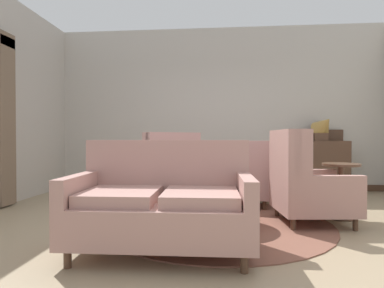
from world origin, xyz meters
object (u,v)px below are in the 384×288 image
at_px(armchair_beside_settee, 165,177).
at_px(side_table, 341,186).
at_px(gramophone, 324,127).
at_px(coffee_table, 216,191).
at_px(sideboard, 319,164).
at_px(settee, 162,205).
at_px(porcelain_vase, 220,169).
at_px(armchair_near_sideboard, 305,185).
at_px(armchair_foreground_right, 246,177).

height_order(armchair_beside_settee, side_table, armchair_beside_settee).
bearing_deg(gramophone, coffee_table, -129.72).
xyz_separation_m(coffee_table, sideboard, (1.85, 2.38, 0.15)).
height_order(armchair_beside_settee, gramophone, gramophone).
relative_size(coffee_table, gramophone, 1.55).
bearing_deg(coffee_table, sideboard, 52.11).
xyz_separation_m(settee, gramophone, (2.36, 3.19, 0.80)).
bearing_deg(porcelain_vase, coffee_table, -153.26).
relative_size(armchair_beside_settee, side_table, 1.67).
relative_size(settee, armchair_near_sideboard, 1.42).
distance_m(coffee_table, settee, 1.01).
relative_size(settee, gramophone, 2.81).
bearing_deg(armchair_foreground_right, porcelain_vase, 84.60).
xyz_separation_m(settee, armchair_beside_settee, (-0.28, 1.72, 0.03)).
xyz_separation_m(side_table, gramophone, (0.37, 1.85, 0.80)).
bearing_deg(side_table, armchair_foreground_right, 147.90).
height_order(armchair_near_sideboard, gramophone, gramophone).
distance_m(coffee_table, gramophone, 3.09).
relative_size(porcelain_vase, side_table, 0.54).
xyz_separation_m(coffee_table, side_table, (1.53, 0.44, 0.02)).
relative_size(armchair_foreground_right, side_table, 1.44).
xyz_separation_m(coffee_table, armchair_beside_settee, (-0.73, 0.82, 0.06)).
distance_m(coffee_table, armchair_near_sideboard, 1.05).
height_order(coffee_table, armchair_foreground_right, armchair_foreground_right).
distance_m(coffee_table, porcelain_vase, 0.26).
height_order(armchair_foreground_right, sideboard, sideboard).
distance_m(porcelain_vase, armchair_near_sideboard, 1.02).
bearing_deg(armchair_near_sideboard, settee, 120.63).
relative_size(armchair_near_sideboard, side_table, 1.60).
xyz_separation_m(sideboard, gramophone, (0.05, -0.09, 0.68)).
relative_size(coffee_table, side_table, 1.25).
xyz_separation_m(porcelain_vase, side_table, (1.48, 0.41, -0.24)).
bearing_deg(armchair_near_sideboard, armchair_beside_settee, 64.85).
distance_m(coffee_table, side_table, 1.59).
height_order(coffee_table, armchair_near_sideboard, armchair_near_sideboard).
distance_m(settee, armchair_beside_settee, 1.74).
bearing_deg(armchair_foreground_right, sideboard, -125.53).
height_order(settee, side_table, settee).
bearing_deg(armchair_near_sideboard, armchair_foreground_right, 27.18).
distance_m(armchair_near_sideboard, sideboard, 2.34).
bearing_deg(side_table, settee, -146.03).
distance_m(armchair_near_sideboard, side_table, 0.56).
relative_size(side_table, sideboard, 0.59).
bearing_deg(side_table, armchair_beside_settee, 170.53).
bearing_deg(armchair_beside_settee, armchair_near_sideboard, 124.10).
distance_m(porcelain_vase, side_table, 1.56).
height_order(porcelain_vase, side_table, porcelain_vase).
distance_m(settee, armchair_near_sideboard, 1.84).
height_order(settee, gramophone, gramophone).
distance_m(coffee_table, sideboard, 3.02).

